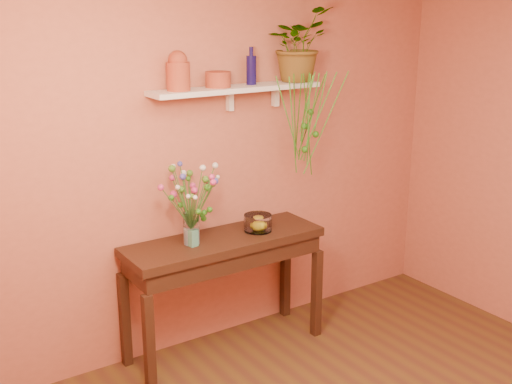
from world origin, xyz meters
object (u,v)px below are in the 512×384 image
spider_plant (297,44)px  glass_vase (191,230)px  terracotta_jug (178,72)px  sideboard (224,254)px  blue_bottle (251,69)px  glass_bowl (258,223)px  bouquet (193,189)px

spider_plant → glass_vase: (-0.99, -0.13, -1.22)m
terracotta_jug → spider_plant: size_ratio=0.49×
terracotta_jug → glass_vase: 1.08m
sideboard → blue_bottle: (0.33, 0.15, 1.29)m
sideboard → glass_bowl: size_ratio=7.16×
sideboard → terracotta_jug: size_ratio=5.59×
bouquet → spider_plant: bearing=7.9°
terracotta_jug → glass_bowl: bearing=-14.9°
glass_bowl → spider_plant: bearing=19.3°
glass_vase → glass_bowl: glass_vase is taller
glass_vase → glass_bowl: (0.53, -0.03, -0.04)m
sideboard → terracotta_jug: (-0.26, 0.13, 1.30)m
glass_vase → glass_bowl: bearing=-3.2°
terracotta_jug → glass_bowl: terracotta_jug is taller
spider_plant → bouquet: (-0.97, -0.13, -0.92)m
terracotta_jug → blue_bottle: blue_bottle is taller
spider_plant → glass_bowl: (-0.46, -0.16, -1.26)m
spider_plant → terracotta_jug: bearing=-179.0°
sideboard → glass_bowl: glass_bowl is taller
glass_bowl → glass_vase: bearing=176.8°
blue_bottle → terracotta_jug: bearing=-178.1°
sideboard → glass_vase: size_ratio=6.32×
sideboard → glass_bowl: 0.34m
glass_vase → glass_bowl: 0.53m
blue_bottle → spider_plant: spider_plant is taller
bouquet → glass_vase: bearing=163.4°
blue_bottle → glass_vase: size_ratio=1.14×
sideboard → blue_bottle: bearing=23.7°
blue_bottle → bouquet: size_ratio=0.52×
sideboard → bouquet: size_ratio=2.86×
glass_vase → glass_bowl: size_ratio=1.13×
blue_bottle → spider_plant: (0.40, -0.00, 0.16)m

